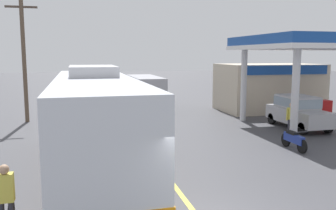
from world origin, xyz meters
name	(u,v)px	position (x,y,z in m)	size (l,w,h in m)	color
ground	(116,109)	(0.00, 20.00, 0.00)	(120.00, 120.00, 0.00)	#424247
lane_divider_stripe	(125,120)	(0.00, 15.00, 0.00)	(0.16, 50.00, 0.01)	#D8CC4C
coach_bus_main	(96,126)	(-2.30, 4.96, 1.72)	(2.60, 11.04, 3.69)	silver
gas_station_roadside	(284,76)	(10.79, 14.59, 2.63)	(9.10, 11.95, 5.10)	#194799
car_at_pump	(298,110)	(9.05, 10.27, 1.01)	(1.70, 4.20, 1.82)	#B2B2B7
minibus_opposing_lane	(145,89)	(2.17, 19.63, 1.47)	(2.04, 6.13, 2.44)	#A5A5AD
cyclist_on_shoulder	(6,206)	(-4.46, 1.04, 0.78)	(0.34, 1.82, 1.72)	black
motorcycle_parked_forecourt	(294,140)	(6.14, 6.22, 0.44)	(0.55, 1.80, 0.92)	black
pedestrian_near_pump	(291,117)	(7.65, 8.79, 0.93)	(0.55, 0.22, 1.66)	#33333F
utility_pole_roadside	(24,58)	(-5.86, 15.99, 3.91)	(1.80, 0.24, 7.45)	brown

